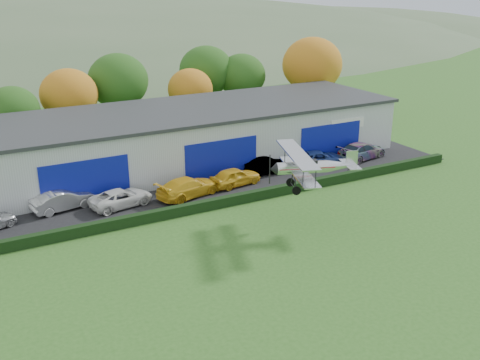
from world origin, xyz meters
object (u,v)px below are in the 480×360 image
hangar (194,135)px  biplane (310,166)px  car_7 (362,151)px  car_5 (268,166)px  car_3 (188,187)px  car_4 (235,177)px  car_1 (63,200)px  car_2 (121,198)px  car_6 (319,159)px

hangar → biplane: biplane is taller
hangar → car_7: bearing=-26.6°
car_5 → car_7: 10.44m
car_3 → car_4: bearing=-99.2°
car_1 → car_3: bearing=-113.3°
car_1 → biplane: (15.05, -11.26, 3.67)m
hangar → car_3: hangar is taller
car_1 → car_4: bearing=-107.6°
car_2 → biplane: size_ratio=0.68×
car_2 → car_7: size_ratio=0.88×
car_4 → car_7: 14.60m
car_3 → car_1: bearing=63.0°
car_3 → car_5: car_3 is taller
hangar → car_1: hangar is taller
car_3 → biplane: 11.26m
hangar → biplane: (1.08, -17.72, 1.86)m
car_5 → biplane: biplane is taller
car_6 → car_4: bearing=112.8°
car_1 → car_5: 18.38m
car_1 → car_2: car_1 is taller
car_2 → car_5: (14.23, 1.16, 0.04)m
car_3 → hangar: bearing=-41.6°
car_4 → biplane: (0.84, -9.62, 3.68)m
car_4 → car_5: size_ratio=1.04×
car_2 → car_4: 10.06m
car_3 → biplane: (5.43, -9.17, 3.65)m
car_1 → biplane: bearing=-137.8°
car_6 → biplane: 14.16m
car_1 → car_7: (28.79, -0.97, 0.03)m
car_6 → car_7: size_ratio=0.90×
car_5 → car_7: car_7 is taller
car_2 → car_7: (24.65, 0.52, 0.13)m
car_5 → car_6: 5.44m
car_6 → car_1: bearing=105.7°
hangar → car_6: bearing=-36.4°
car_1 → car_5: bearing=-102.1°
car_1 → car_6: car_1 is taller
car_4 → car_7: size_ratio=0.81×
hangar → biplane: size_ratio=5.56×
hangar → car_2: (-9.82, -7.96, -1.91)m
car_4 → car_7: bearing=-95.7°
car_4 → car_7: (14.59, 0.68, 0.04)m
car_4 → car_6: bearing=-93.2°
car_2 → car_7: car_7 is taller
car_3 → car_6: size_ratio=1.09×
car_1 → car_7: size_ratio=0.85×
biplane → hangar: bearing=112.5°
car_2 → car_5: bearing=-96.4°
car_2 → car_5: 14.28m
car_1 → car_3: (9.62, -2.09, 0.02)m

